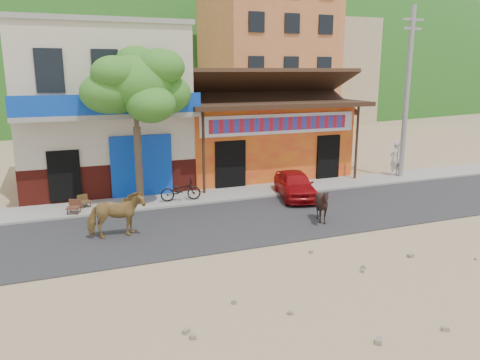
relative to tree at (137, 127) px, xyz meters
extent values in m
plane|color=#9E825B|center=(4.60, -5.80, -3.12)|extent=(120.00, 120.00, 0.00)
cube|color=#28282B|center=(4.60, -3.30, -3.10)|extent=(60.00, 5.00, 0.04)
cube|color=gray|center=(4.60, 0.20, -3.06)|extent=(60.00, 2.00, 0.12)
cube|color=orange|center=(6.60, 4.20, -1.32)|extent=(8.00, 6.00, 3.60)
cube|color=beige|center=(-0.90, 4.20, 0.38)|extent=(7.00, 6.00, 7.00)
cube|color=#CC723F|center=(13.60, 18.20, 2.88)|extent=(9.00, 9.00, 12.00)
cube|color=tan|center=(22.60, 24.20, 1.88)|extent=(8.00, 8.00, 10.00)
ellipsoid|color=#194C14|center=(4.60, 64.20, 8.88)|extent=(100.00, 40.00, 24.00)
cylinder|color=gray|center=(12.80, 0.20, 1.00)|extent=(0.24, 0.24, 8.00)
imported|color=olive|center=(-1.31, -3.39, -2.34)|extent=(1.77, 0.83, 1.48)
imported|color=black|center=(5.52, -4.45, -2.46)|extent=(1.47, 1.42, 1.25)
imported|color=#9E0B0F|center=(6.17, -1.22, -2.52)|extent=(2.11, 3.54, 1.13)
imported|color=black|center=(1.57, -0.21, -2.58)|extent=(1.65, 0.68, 0.85)
imported|color=silver|center=(12.60, 0.46, -2.16)|extent=(0.68, 0.52, 1.69)
camera|label=1|loc=(-2.81, -17.88, 2.09)|focal=35.00mm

